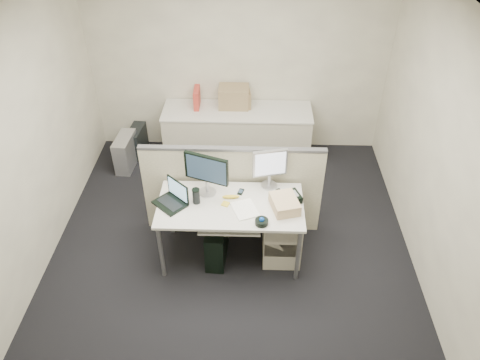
{
  "coord_description": "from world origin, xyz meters",
  "views": [
    {
      "loc": [
        0.21,
        -3.63,
        3.87
      ],
      "look_at": [
        0.09,
        0.15,
        0.93
      ],
      "focal_mm": 35.0,
      "sensor_mm": 36.0,
      "label": 1
    }
  ],
  "objects_px": {
    "monitor_main": "(207,175)",
    "laptop": "(169,195)",
    "desk": "(230,209)",
    "desk_phone": "(289,198)"
  },
  "relations": [
    {
      "from": "desk",
      "to": "monitor_main",
      "type": "distance_m",
      "value": 0.43
    },
    {
      "from": "monitor_main",
      "to": "laptop",
      "type": "xyz_separation_m",
      "value": [
        -0.37,
        -0.2,
        -0.12
      ]
    },
    {
      "from": "laptop",
      "to": "desk_phone",
      "type": "distance_m",
      "value": 1.23
    },
    {
      "from": "monitor_main",
      "to": "desk_phone",
      "type": "distance_m",
      "value": 0.88
    },
    {
      "from": "monitor_main",
      "to": "laptop",
      "type": "relative_size",
      "value": 1.49
    },
    {
      "from": "laptop",
      "to": "desk",
      "type": "bearing_deg",
      "value": 44.32
    },
    {
      "from": "desk",
      "to": "laptop",
      "type": "xyz_separation_m",
      "value": [
        -0.62,
        -0.02,
        0.19
      ]
    },
    {
      "from": "laptop",
      "to": "desk_phone",
      "type": "relative_size",
      "value": 1.39
    },
    {
      "from": "desk",
      "to": "desk_phone",
      "type": "bearing_deg",
      "value": 7.59
    },
    {
      "from": "desk",
      "to": "desk_phone",
      "type": "height_order",
      "value": "desk_phone"
    }
  ]
}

